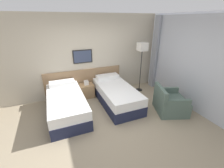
{
  "coord_description": "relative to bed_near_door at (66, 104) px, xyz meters",
  "views": [
    {
      "loc": [
        -1.21,
        -2.97,
        2.52
      ],
      "look_at": [
        0.36,
        0.83,
        0.72
      ],
      "focal_mm": 24.0,
      "sensor_mm": 36.0,
      "label": 1
    }
  ],
  "objects": [
    {
      "name": "ground_plane",
      "position": [
        1.01,
        -0.91,
        -0.3
      ],
      "size": [
        16.0,
        16.0,
        0.0
      ],
      "primitive_type": "plane",
      "color": "gray"
    },
    {
      "name": "bed_near_door",
      "position": [
        0.0,
        0.0,
        0.0
      ],
      "size": [
        0.97,
        2.04,
        0.7
      ],
      "color": "#1E233D",
      "rests_on": "ground_plane"
    },
    {
      "name": "wall_headboard",
      "position": [
        1.0,
        1.08,
        1.0
      ],
      "size": [
        10.0,
        0.1,
        2.7
      ],
      "color": "#B7AD99",
      "rests_on": "ground_plane"
    },
    {
      "name": "armchair",
      "position": [
        2.78,
        -1.05,
        -0.03
      ],
      "size": [
        1.03,
        1.06,
        0.79
      ],
      "rotation": [
        0.0,
        0.0,
        1.23
      ],
      "color": "#4C6056",
      "rests_on": "ground_plane"
    },
    {
      "name": "wall_window",
      "position": [
        3.53,
        -1.07,
        1.04
      ],
      "size": [
        0.21,
        4.46,
        2.7
      ],
      "color": "white",
      "rests_on": "ground_plane"
    },
    {
      "name": "nightstand",
      "position": [
        0.77,
        0.77,
        -0.06
      ],
      "size": [
        0.47,
        0.4,
        0.6
      ],
      "color": "#9E7A51",
      "rests_on": "ground_plane"
    },
    {
      "name": "floor_lamp",
      "position": [
        2.75,
        0.53,
        1.26
      ],
      "size": [
        0.3,
        0.3,
        1.78
      ],
      "color": "black",
      "rests_on": "ground_plane"
    },
    {
      "name": "bed_near_window",
      "position": [
        1.54,
        0.0,
        0.0
      ],
      "size": [
        0.97,
        2.04,
        0.7
      ],
      "color": "#1E233D",
      "rests_on": "ground_plane"
    }
  ]
}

